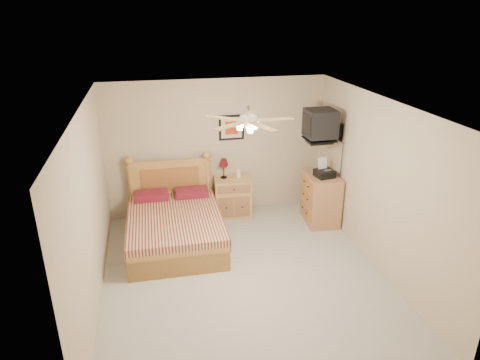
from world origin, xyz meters
name	(u,v)px	position (x,y,z in m)	size (l,w,h in m)	color
floor	(244,275)	(0.00, 0.00, 0.00)	(4.50, 4.50, 0.00)	#A29C92
ceiling	(245,106)	(0.00, 0.00, 2.50)	(4.00, 4.50, 0.04)	white
wall_back	(217,148)	(0.00, 2.25, 1.25)	(4.00, 0.04, 2.50)	#C0AC8D
wall_front	(301,301)	(0.00, -2.25, 1.25)	(4.00, 0.04, 2.50)	#C0AC8D
wall_left	(90,211)	(-2.00, 0.00, 1.25)	(0.04, 4.50, 2.50)	#C0AC8D
wall_right	(379,185)	(2.00, 0.00, 1.25)	(0.04, 4.50, 2.50)	#C0AC8D
bed	(174,209)	(-0.90, 1.12, 0.63)	(1.48, 1.94, 1.25)	#B07836
nightstand	(233,196)	(0.24, 2.00, 0.36)	(0.67, 0.50, 0.72)	#A88247
table_lamp	(224,168)	(0.09, 2.07, 0.91)	(0.20, 0.20, 0.37)	#510B13
lotion_bottle	(239,172)	(0.36, 2.01, 0.83)	(0.08, 0.08, 0.21)	white
framed_picture	(231,127)	(0.27, 2.23, 1.62)	(0.46, 0.04, 0.46)	black
dresser	(321,198)	(1.73, 1.38, 0.45)	(0.53, 0.77, 0.91)	#A46D48
fax_machine	(325,168)	(1.72, 1.28, 1.07)	(0.30, 0.32, 0.32)	black
magazine_lower	(315,170)	(1.67, 1.60, 0.92)	(0.20, 0.27, 0.03)	#BDB396
magazine_upper	(316,169)	(1.69, 1.61, 0.94)	(0.18, 0.24, 0.02)	tan
wall_tv	(329,125)	(1.75, 1.34, 1.81)	(0.56, 0.46, 0.58)	black
ceiling_fan	(248,121)	(0.00, -0.20, 2.36)	(1.14, 1.14, 0.28)	silver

